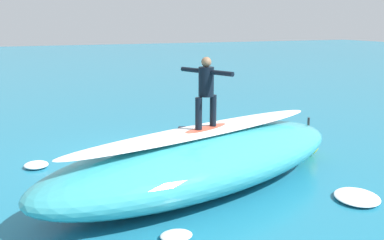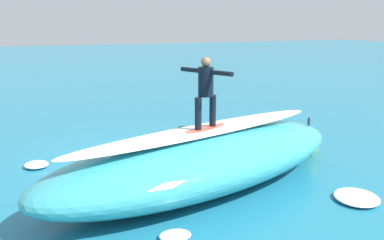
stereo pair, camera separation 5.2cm
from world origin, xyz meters
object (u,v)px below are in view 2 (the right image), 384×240
at_px(surfer_riding, 206,87).
at_px(surfer_paddling, 183,133).
at_px(surfboard_riding, 205,130).
at_px(buoy_marker, 307,144).
at_px(surfboard_paddling, 183,139).

xyz_separation_m(surfer_riding, surfer_paddling, (-1.03, -4.12, -2.13)).
height_order(surfboard_riding, buoy_marker, surfboard_riding).
xyz_separation_m(surfer_paddling, buoy_marker, (-2.66, 3.00, 0.12)).
relative_size(surfer_paddling, buoy_marker, 1.44).
bearing_deg(surfer_riding, surfer_paddling, -127.08).
relative_size(surfer_riding, surfer_paddling, 0.99).
height_order(surfboard_paddling, buoy_marker, buoy_marker).
bearing_deg(surfer_riding, surfboard_riding, 0.00).
distance_m(surfer_riding, surfer_paddling, 4.75).
distance_m(surfboard_riding, surfboard_paddling, 4.34).
height_order(surfer_paddling, buoy_marker, buoy_marker).
relative_size(surfboard_riding, surfer_paddling, 1.24).
relative_size(surfboard_riding, surfboard_paddling, 0.84).
relative_size(surfboard_paddling, buoy_marker, 2.13).
bearing_deg(surfboard_riding, surfer_paddling, -127.08).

